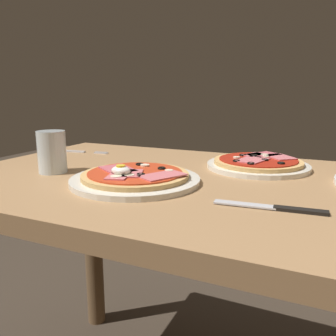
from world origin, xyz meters
The scene contains 6 objects.
dining_table centered at (0.00, 0.00, 0.62)m, with size 1.27×0.72×0.74m.
pizza_foreground centered at (-0.15, -0.09, 0.75)m, with size 0.29×0.29×0.05m.
pizza_across_left centered at (0.07, 0.18, 0.75)m, with size 0.27×0.27×0.03m.
water_glass_near centered at (-0.39, -0.09, 0.79)m, with size 0.07×0.07×0.11m.
fork centered at (-0.51, 0.17, 0.74)m, with size 0.16×0.04×0.00m.
knife centered at (0.17, -0.15, 0.74)m, with size 0.20×0.03×0.01m.
Camera 1 is at (0.23, -0.76, 0.95)m, focal length 37.44 mm.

